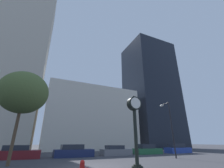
{
  "coord_description": "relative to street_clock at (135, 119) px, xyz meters",
  "views": [
    {
      "loc": [
        -3.8,
        -11.25,
        1.62
      ],
      "look_at": [
        6.33,
        10.8,
        11.03
      ],
      "focal_mm": 24.0,
      "sensor_mm": 36.0,
      "label": 1
    }
  ],
  "objects": [
    {
      "name": "street_lamp_right",
      "position": [
        7.27,
        4.0,
        0.85
      ],
      "size": [
        0.36,
        1.57,
        6.1
      ],
      "color": "black",
      "rests_on": "ground_plane"
    },
    {
      "name": "car_green",
      "position": [
        8.26,
        9.89,
        -2.67
      ],
      "size": [
        4.07,
        2.0,
        1.33
      ],
      "rotation": [
        0.0,
        0.0,
        -0.03
      ],
      "color": "#236038",
      "rests_on": "ground_plane"
    },
    {
      "name": "building_tall_tower",
      "position": [
        -14.45,
        25.78,
        15.32
      ],
      "size": [
        14.06,
        12.0,
        37.09
      ],
      "color": "#BCB29E",
      "rests_on": "ground_plane"
    },
    {
      "name": "building_glass_modern",
      "position": [
        23.18,
        25.78,
        12.77
      ],
      "size": [
        13.44,
        12.0,
        31.99
      ],
      "color": "black",
      "rests_on": "ground_plane"
    },
    {
      "name": "car_blue",
      "position": [
        14.01,
        9.64,
        -2.65
      ],
      "size": [
        4.18,
        1.79,
        1.39
      ],
      "rotation": [
        0.0,
        0.0,
        0.01
      ],
      "color": "#28429E",
      "rests_on": "ground_plane"
    },
    {
      "name": "ground_plane",
      "position": [
        -2.4,
        1.78,
        -3.23
      ],
      "size": [
        200.0,
        200.0,
        0.0
      ],
      "primitive_type": "plane",
      "color": "#38383D"
    },
    {
      "name": "car_navy",
      "position": [
        -2.35,
        9.66,
        -2.66
      ],
      "size": [
        4.46,
        1.95,
        1.36
      ],
      "rotation": [
        0.0,
        0.0,
        0.02
      ],
      "color": "#19234C",
      "rests_on": "ground_plane"
    },
    {
      "name": "car_grey",
      "position": [
        3.14,
        9.75,
        -2.71
      ],
      "size": [
        3.92,
        2.05,
        1.22
      ],
      "rotation": [
        0.0,
        0.0,
        -0.03
      ],
      "color": "slate",
      "rests_on": "ground_plane"
    },
    {
      "name": "bare_tree",
      "position": [
        -7.96,
        4.65,
        2.3
      ],
      "size": [
        3.93,
        3.93,
        7.31
      ],
      "color": "brown",
      "rests_on": "ground_plane"
    },
    {
      "name": "fire_hydrant_near",
      "position": [
        -3.92,
        -0.74,
        -2.86
      ],
      "size": [
        0.59,
        0.26,
        0.73
      ],
      "color": "red",
      "rests_on": "ground_plane"
    },
    {
      "name": "street_clock",
      "position": [
        0.0,
        0.0,
        0.0
      ],
      "size": [
        1.02,
        0.76,
        4.98
      ],
      "color": "black",
      "rests_on": "ground_plane"
    },
    {
      "name": "car_maroon",
      "position": [
        -7.95,
        9.84,
        -2.67
      ],
      "size": [
        4.29,
        1.89,
        1.31
      ],
      "rotation": [
        0.0,
        0.0,
        -0.03
      ],
      "color": "maroon",
      "rests_on": "ground_plane"
    },
    {
      "name": "building_storefront_row",
      "position": [
        4.03,
        25.78,
        3.45
      ],
      "size": [
        20.01,
        12.0,
        13.36
      ],
      "color": "beige",
      "rests_on": "ground_plane"
    }
  ]
}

